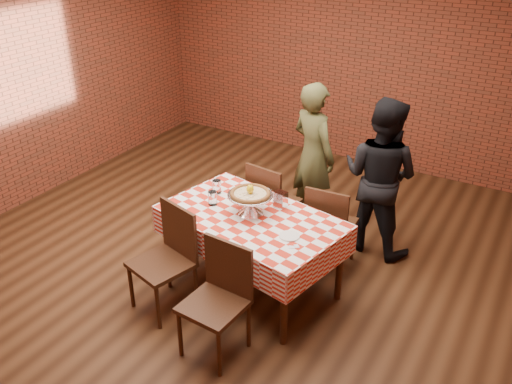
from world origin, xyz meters
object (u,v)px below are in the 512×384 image
Objects in this scene: table at (252,252)px; diner_olive at (313,155)px; chair_far_left at (274,202)px; chair_near_left at (161,262)px; water_glass_left at (213,198)px; chair_near_right at (214,305)px; pizza at (250,194)px; diner_black at (380,177)px; pizza_stand at (250,204)px; water_glass_right at (217,187)px; chair_far_right at (331,225)px; condiment_caddy at (281,199)px.

diner_olive is (-0.05, 1.38, 0.42)m from table.
chair_near_left is at bearing 86.06° from chair_far_left.
chair_near_left is (-0.51, -0.64, 0.10)m from table.
chair_near_left is at bearing -99.19° from water_glass_left.
pizza is at bearing 107.11° from chair_near_right.
pizza_stand is at bearing 65.26° from diner_black.
diner_olive is (0.45, 1.17, -0.02)m from water_glass_right.
chair_near_left is at bearing 165.82° from chair_near_right.
pizza_stand is 0.44× the size of chair_near_right.
pizza_stand is 0.10m from pizza.
table is at bearing 112.21° from chair_far_left.
chair_far_left is 1.01× the size of chair_far_right.
pizza_stand is 0.38m from water_glass_left.
pizza_stand is at bearing 6.00° from water_glass_left.
water_glass_right is at bearing 160.11° from pizza.
chair_near_right is at bearing 119.50° from diner_olive.
pizza_stand is 1.41m from diner_black.
diner_olive is (0.46, 2.02, 0.33)m from chair_near_left.
chair_near_right is at bearing 110.79° from chair_far_left.
water_glass_left is (-0.37, -0.04, -0.12)m from pizza.
chair_far_left is at bearing 63.99° from water_glass_right.
chair_near_left is at bearing 64.75° from diner_black.
water_glass_right is 0.65m from condiment_caddy.
diner_black is at bearing 65.06° from condiment_caddy.
pizza_stand is 2.70× the size of condiment_caddy.
chair_near_left is at bearing 100.80° from diner_olive.
pizza_stand is 0.92m from chair_far_right.
chair_far_left is at bearing 93.46° from chair_near_left.
condiment_caddy is at bearing 62.10° from table.
diner_black reaches higher than condiment_caddy.
water_glass_right is 0.14× the size of chair_far_right.
pizza_stand is at bearing -120.55° from condiment_caddy.
pizza_stand is 0.29m from condiment_caddy.
pizza_stand is 1.34m from diner_olive.
table is 3.81× the size of pizza_stand.
water_glass_left is at bearing 179.73° from table.
diner_olive is (-0.01, 1.34, -0.05)m from pizza_stand.
diner_olive reaches higher than chair_far_right.
condiment_caddy reaches higher than table.
table is 10.29× the size of condiment_caddy.
diner_black is at bearing -149.24° from chair_far_left.
pizza is 0.93m from chair_far_left.
diner_olive is at bearing 75.37° from water_glass_left.
table is 4.43× the size of pizza.
pizza reaches higher than chair_near_right.
condiment_caddy is 0.16× the size of chair_near_right.
pizza is at bearing -120.55° from condiment_caddy.
pizza reaches higher than chair_near_left.
chair_near_left reaches higher than table.
chair_near_left is 1.05× the size of chair_far_right.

